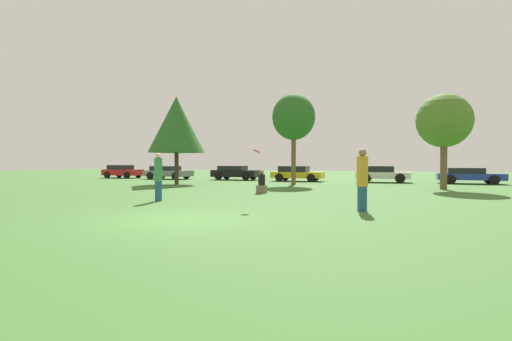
# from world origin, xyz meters

# --- Properties ---
(ground_plane) EXTENTS (120.00, 120.00, 0.00)m
(ground_plane) POSITION_xyz_m (0.00, 0.00, 0.00)
(ground_plane) COLOR #3D6B2D
(person_thrower) EXTENTS (0.32, 0.32, 1.92)m
(person_thrower) POSITION_xyz_m (-3.27, 3.90, 0.98)
(person_thrower) COLOR navy
(person_thrower) RESTS_ON ground
(person_catcher) EXTENTS (0.35, 0.35, 1.98)m
(person_catcher) POSITION_xyz_m (4.62, 3.31, 1.01)
(person_catcher) COLOR navy
(person_catcher) RESTS_ON ground
(frisbee) EXTENTS (0.28, 0.26, 0.17)m
(frisbee) POSITION_xyz_m (1.09, 3.25, 1.94)
(frisbee) COLOR #F21E72
(bystander_sitting) EXTENTS (0.47, 0.39, 1.17)m
(bystander_sitting) POSITION_xyz_m (-0.59, 8.99, 0.48)
(bystander_sitting) COLOR #726651
(bystander_sitting) RESTS_ON ground
(tree_0) EXTENTS (3.94, 3.94, 6.18)m
(tree_0) POSITION_xyz_m (-8.62, 14.30, 4.20)
(tree_0) COLOR #473323
(tree_0) RESTS_ON ground
(tree_1) EXTENTS (2.98, 2.98, 6.31)m
(tree_1) POSITION_xyz_m (-0.75, 16.71, 4.67)
(tree_1) COLOR brown
(tree_1) RESTS_ON ground
(tree_2) EXTENTS (3.05, 3.05, 5.45)m
(tree_2) POSITION_xyz_m (8.47, 14.78, 3.89)
(tree_2) COLOR brown
(tree_2) RESTS_ON ground
(parked_car_red) EXTENTS (3.91, 2.03, 1.28)m
(parked_car_red) POSITION_xyz_m (-19.29, 21.95, 0.67)
(parked_car_red) COLOR red
(parked_car_red) RESTS_ON ground
(parked_car_grey) EXTENTS (4.37, 2.19, 1.20)m
(parked_car_grey) POSITION_xyz_m (-13.63, 21.14, 0.64)
(parked_car_grey) COLOR slate
(parked_car_grey) RESTS_ON ground
(parked_car_black) EXTENTS (4.24, 1.98, 1.23)m
(parked_car_black) POSITION_xyz_m (-7.21, 21.80, 0.66)
(parked_car_black) COLOR black
(parked_car_black) RESTS_ON ground
(parked_car_yellow) EXTENTS (4.26, 2.01, 1.24)m
(parked_car_yellow) POSITION_xyz_m (-1.57, 21.25, 0.65)
(parked_car_yellow) COLOR gold
(parked_car_yellow) RESTS_ON ground
(parked_car_white) EXTENTS (4.03, 2.04, 1.25)m
(parked_car_white) POSITION_xyz_m (5.08, 21.62, 0.68)
(parked_car_white) COLOR silver
(parked_car_white) RESTS_ON ground
(parked_car_blue) EXTENTS (4.38, 2.19, 1.14)m
(parked_car_blue) POSITION_xyz_m (11.02, 21.68, 0.62)
(parked_car_blue) COLOR #1E389E
(parked_car_blue) RESTS_ON ground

